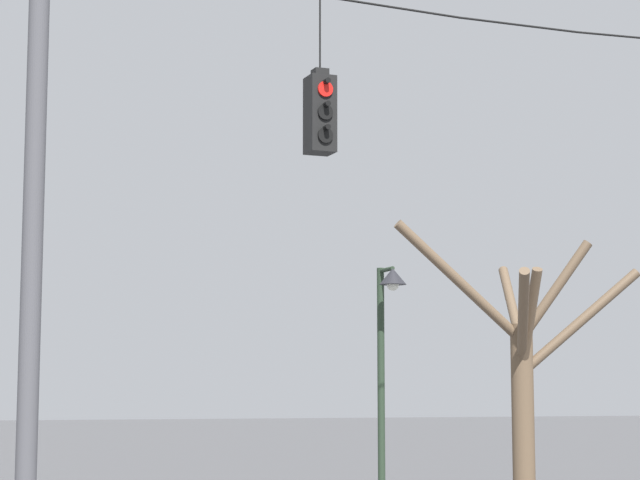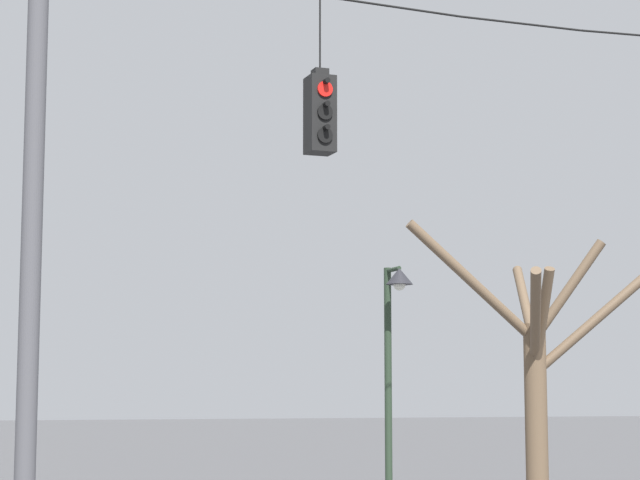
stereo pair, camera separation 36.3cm
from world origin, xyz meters
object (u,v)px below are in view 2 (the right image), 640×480
utility_pole_left (31,243)px  street_lamp (394,339)px  bare_tree (537,360)px  traffic_light_near_right_pole (320,113)px

utility_pole_left → street_lamp: bearing=32.4°
street_lamp → bare_tree: bare_tree is taller
utility_pole_left → traffic_light_near_right_pole: (3.57, -0.01, 1.82)m
street_lamp → traffic_light_near_right_pole: bearing=-124.4°
bare_tree → street_lamp: bearing=-138.0°
street_lamp → bare_tree: 7.40m
traffic_light_near_right_pole → bare_tree: (8.23, 8.96, -2.82)m
utility_pole_left → traffic_light_near_right_pole: bearing=-0.1°
utility_pole_left → street_lamp: utility_pole_left is taller
street_lamp → bare_tree: (5.49, 4.95, -0.15)m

